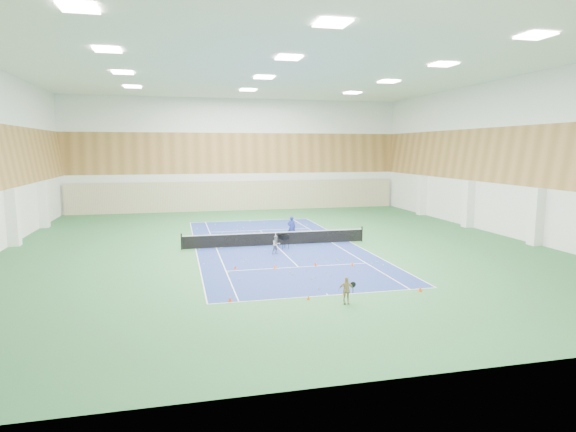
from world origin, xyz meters
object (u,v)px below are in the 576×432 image
(child_court, at_px, (276,245))
(child_apron, at_px, (346,290))
(coach, at_px, (292,228))
(tennis_net, at_px, (276,238))
(ball_cart, at_px, (284,242))

(child_court, relative_size, child_apron, 1.00)
(coach, distance_m, child_apron, 15.34)
(tennis_net, bearing_deg, child_apron, -88.25)
(ball_cart, bearing_deg, coach, 47.60)
(tennis_net, distance_m, coach, 2.74)
(coach, height_order, ball_cart, coach)
(child_court, bearing_deg, tennis_net, 59.78)
(coach, distance_m, ball_cart, 3.63)
(child_court, relative_size, ball_cart, 1.23)
(coach, height_order, child_apron, coach)
(child_apron, bearing_deg, tennis_net, 102.38)
(tennis_net, bearing_deg, ball_cart, -75.30)
(tennis_net, relative_size, coach, 7.51)
(coach, relative_size, ball_cart, 1.76)
(child_court, distance_m, ball_cart, 1.73)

